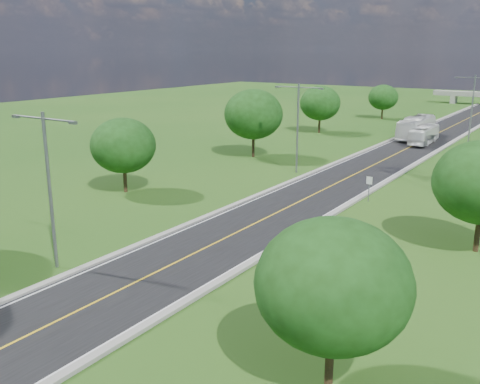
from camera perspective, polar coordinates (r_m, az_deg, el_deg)
The scene contains 15 objects.
ground at distance 72.83m, azimuth 15.77°, elevation 3.62°, with size 260.00×260.00×0.00m, color #1F4B15.
road at distance 78.47m, azimuth 17.16°, elevation 4.32°, with size 8.00×150.00×0.06m, color black.
curb_left at distance 79.73m, azimuth 14.24°, elevation 4.75°, with size 0.50×150.00×0.22m, color gray.
curb_right at distance 77.39m, azimuth 20.17°, elevation 3.99°, with size 0.50×150.00×0.22m, color gray.
speed_limit_sign at distance 50.47m, azimuth 13.61°, elevation 0.76°, with size 0.55×0.09×2.40m.
streetlight_near_left at distance 35.11m, azimuth -19.74°, elevation 1.45°, with size 5.90×0.25×10.00m.
streetlight_mid_left at distance 60.44m, azimuth 6.18°, elevation 7.59°, with size 5.90×0.25×10.00m.
streetlight_far_right at distance 87.93m, azimuth 23.56°, elevation 8.73°, with size 5.90×0.25×10.00m.
tree_lb at distance 53.01m, azimuth -12.36°, elevation 4.87°, with size 6.30×6.30×7.33m.
tree_lc at distance 69.25m, azimuth 1.45°, elevation 8.29°, with size 7.56×7.56×8.79m.
tree_ld at distance 91.24m, azimuth 8.55°, elevation 9.35°, with size 6.72×6.72×7.82m.
tree_le at distance 112.56m, azimuth 15.03°, elevation 9.73°, with size 5.88×5.88×6.84m.
tree_ra at distance 21.68m, azimuth 9.91°, elevation -9.72°, with size 6.30×6.30×7.33m.
bus_outbound at distance 84.04m, azimuth 19.03°, elevation 5.80°, with size 2.27×9.69×2.70m, color white.
bus_inbound at distance 88.86m, azimuth 18.28°, elevation 6.56°, with size 2.88×12.31×3.43m, color white.
Camera 1 is at (21.70, -8.17, 13.62)m, focal length 40.00 mm.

